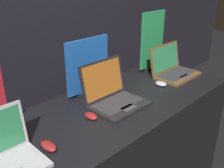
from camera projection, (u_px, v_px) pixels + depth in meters
wall_back at (15, 9)px, 2.25m from camera, size 8.00×0.05×2.80m
display_counter at (112, 161)px, 1.87m from camera, size 1.94×0.71×0.91m
laptop_front at (1, 156)px, 1.14m from camera, size 0.32×0.26×0.24m
mouse_front at (49, 146)px, 1.27m from camera, size 0.06×0.11×0.03m
laptop_middle at (113, 95)px, 1.68m from camera, size 0.36×0.32×0.27m
mouse_middle at (91, 116)px, 1.54m from camera, size 0.06×0.09×0.03m
promo_stand_middle at (88, 68)px, 1.79m from camera, size 0.36×0.07×0.39m
laptop_back at (173, 69)px, 2.15m from camera, size 0.38×0.28×0.24m
mouse_back at (161, 84)px, 1.97m from camera, size 0.07×0.09×0.03m
promo_stand_back at (152, 42)px, 2.22m from camera, size 0.28×0.07×0.49m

